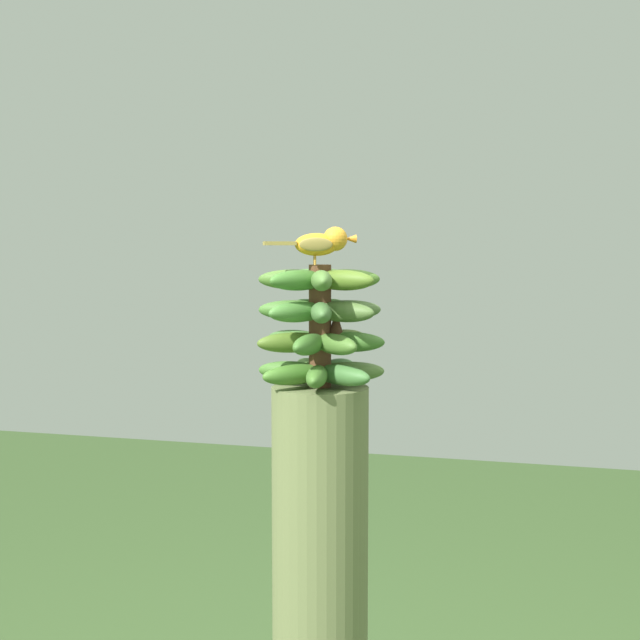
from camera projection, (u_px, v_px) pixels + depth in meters
name	position (u px, v px, depth m)	size (l,w,h in m)	color
banana_bunch	(320.00, 326.00, 1.82)	(0.28, 0.28, 0.26)	brown
perched_bird	(322.00, 243.00, 1.78)	(0.11, 0.18, 0.08)	#C68933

